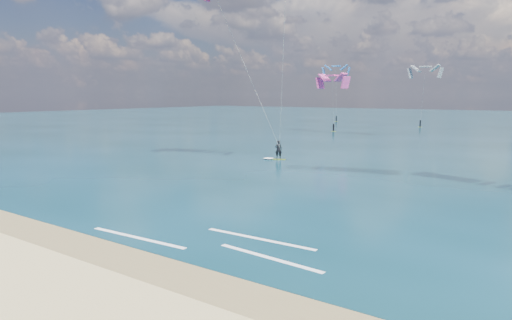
% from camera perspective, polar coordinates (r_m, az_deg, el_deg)
% --- Properties ---
extents(ground, '(320.00, 320.00, 0.00)m').
position_cam_1_polar(ground, '(50.88, 19.21, 0.23)').
color(ground, tan).
rests_on(ground, ground).
extents(wet_sand_strip, '(320.00, 2.40, 0.01)m').
position_cam_1_polar(wet_sand_strip, '(19.00, -13.83, -12.47)').
color(wet_sand_strip, olive).
rests_on(wet_sand_strip, ground).
extents(sea, '(320.00, 200.00, 0.04)m').
position_cam_1_polar(sea, '(113.61, 28.08, 3.88)').
color(sea, '#082A30').
rests_on(sea, ground).
extents(kitesurfer_main, '(9.60, 9.57, 19.55)m').
position_cam_1_polar(kitesurfer_main, '(43.00, 0.97, 12.81)').
color(kitesurfer_main, '#AAD018').
rests_on(kitesurfer_main, sea).
extents(shoreline_foam, '(11.94, 3.60, 0.01)m').
position_cam_1_polar(shoreline_foam, '(20.72, -4.77, -10.38)').
color(shoreline_foam, white).
rests_on(shoreline_foam, ground).
extents(distant_kites, '(80.29, 32.39, 13.62)m').
position_cam_1_polar(distant_kites, '(91.18, 26.86, 6.85)').
color(distant_kites, '#CF3C8C').
rests_on(distant_kites, ground).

